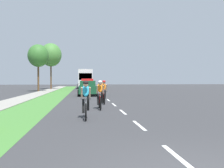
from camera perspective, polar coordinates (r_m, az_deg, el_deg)
name	(u,v)px	position (r m, az deg, el deg)	size (l,w,h in m)	color
ground_plane	(103,96)	(23.55, -2.09, -2.92)	(120.00, 120.00, 0.00)	#38383A
grass_verge	(53,96)	(23.65, -14.03, -2.92)	(2.50, 70.00, 0.01)	#478438
sidewalk_concrete	(29,97)	(24.03, -19.32, -2.89)	(1.96, 70.00, 0.10)	#9E998E
lane_markings_center	(101,94)	(27.53, -2.78, -2.35)	(0.12, 54.30, 0.01)	white
cyclist_lead	(86,99)	(9.83, -6.36, -3.66)	(0.42, 1.72, 1.58)	black
cyclist_trailing	(100,94)	(12.98, -2.95, -2.53)	(0.42, 1.72, 1.58)	black
cyclist_distant	(104,92)	(15.84, -2.02, -1.89)	(0.42, 1.72, 1.58)	black
sedan_dark_green	(88,88)	(24.57, -5.92, -0.97)	(1.98, 4.30, 1.52)	#194C2D
suv_red	(87,84)	(35.73, -5.99, -0.07)	(2.15, 4.70, 1.79)	red
bus_white	(85,78)	(46.65, -6.47, 1.45)	(2.78, 11.60, 3.48)	silver
street_tree_near	(38,56)	(34.00, -17.38, 6.50)	(2.79, 2.79, 6.46)	brown
street_tree_far	(51,55)	(41.81, -14.53, 6.79)	(3.58, 3.58, 7.84)	brown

